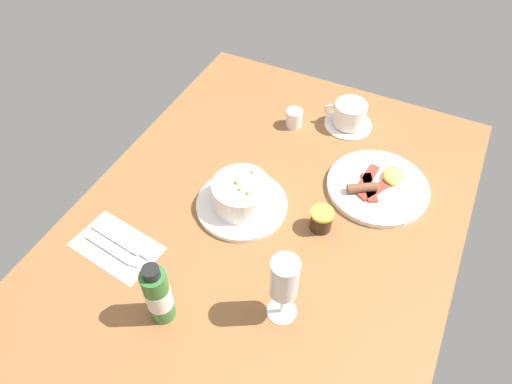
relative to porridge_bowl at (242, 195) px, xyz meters
The scene contains 9 objects.
ground_plane 8.30cm from the porridge_bowl, 87.23° to the left, with size 110.00×84.00×3.00cm, color brown.
porridge_bowl is the anchor object (origin of this frame).
cutlery_setting 29.40cm from the porridge_bowl, 39.87° to the right, with size 13.85×20.09×0.90cm.
coffee_cup 40.08cm from the porridge_bowl, 161.20° to the left, with size 12.83×13.41×7.09cm.
creamer_jug 31.51cm from the porridge_bowl, behind, with size 4.47×5.34×5.44cm.
wine_glass 29.25cm from the porridge_bowl, 42.83° to the left, with size 5.91×5.91×17.05cm.
jam_jar 18.70cm from the porridge_bowl, 96.05° to the left, with size 5.12×5.12×5.39cm.
sauce_bottle_green 31.35cm from the porridge_bowl, ahead, with size 4.91×4.91×15.99cm.
breakfast_plate 32.87cm from the porridge_bowl, 125.01° to the left, with size 24.22×24.22×3.70cm.
Camera 1 is at (61.45, 26.97, 84.66)cm, focal length 33.10 mm.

